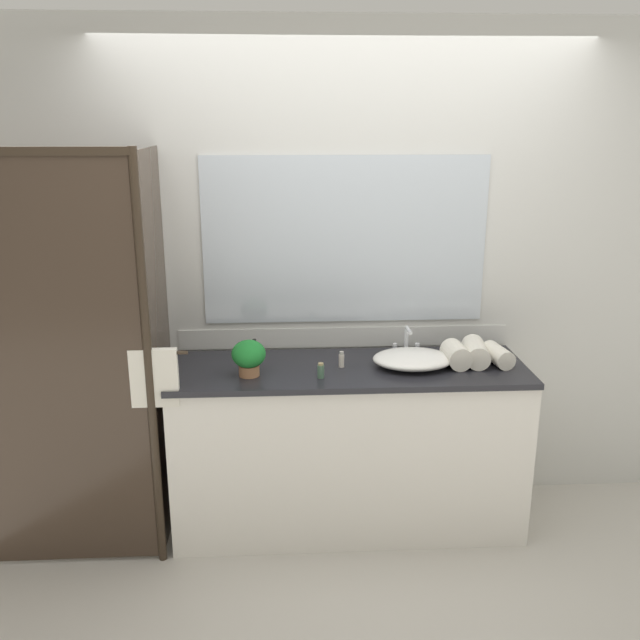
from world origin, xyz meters
name	(u,v)px	position (x,y,z in m)	size (l,w,h in m)	color
ground_plane	(347,522)	(0.00, 0.00, 0.00)	(8.00, 8.00, 0.00)	#B7B2A8
wall_back_with_mirror	(344,274)	(0.00, 0.34, 1.30)	(4.40, 0.06, 2.60)	silver
vanity_cabinet	(348,446)	(0.00, 0.01, 0.45)	(1.80, 0.58, 0.90)	silver
shower_enclosure	(81,361)	(-1.28, -0.19, 1.03)	(1.20, 0.59, 2.00)	#2D2319
sink_basin	(413,359)	(0.32, -0.01, 0.94)	(0.41, 0.31, 0.08)	white
faucet	(406,345)	(0.32, 0.17, 0.95)	(0.17, 0.13, 0.16)	silver
potted_plant	(249,356)	(-0.50, -0.09, 1.00)	(0.17, 0.17, 0.18)	#B77A51
amenity_bottle_shampoo	(321,371)	(-0.15, -0.14, 0.94)	(0.03, 0.03, 0.08)	#4C7056
amenity_bottle_lotion	(254,348)	(-0.49, 0.18, 0.95)	(0.03, 0.03, 0.10)	silver
amenity_bottle_conditioner	(342,360)	(-0.04, 0.00, 0.94)	(0.03, 0.03, 0.08)	silver
rolled_towel_near_edge	(498,355)	(0.76, -0.01, 0.95)	(0.10, 0.10, 0.20)	silver
rolled_towel_middle	(476,352)	(0.65, 0.02, 0.96)	(0.12, 0.12, 0.24)	silver
rolled_towel_far_edge	(456,355)	(0.54, -0.02, 0.96)	(0.12, 0.12, 0.18)	silver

